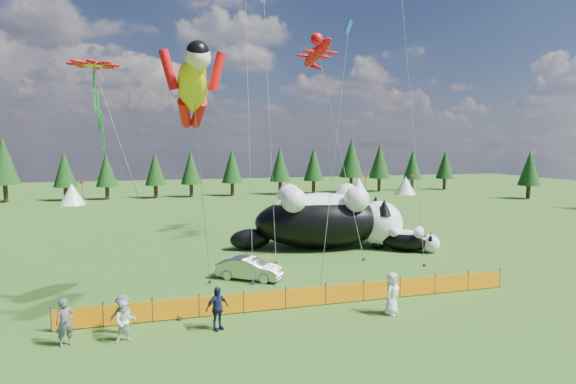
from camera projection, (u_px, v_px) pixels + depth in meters
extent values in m
plane|color=#10370A|center=(289.00, 288.00, 24.29)|extent=(160.00, 160.00, 0.00)
cylinder|color=#262626|center=(51.00, 319.00, 18.47)|extent=(0.06, 0.06, 1.10)
cylinder|color=#262626|center=(103.00, 315.00, 19.00)|extent=(0.06, 0.06, 1.10)
cylinder|color=#262626|center=(152.00, 310.00, 19.52)|extent=(0.06, 0.06, 1.10)
cylinder|color=#262626|center=(199.00, 306.00, 20.05)|extent=(0.06, 0.06, 1.10)
cylinder|color=#262626|center=(243.00, 302.00, 20.57)|extent=(0.06, 0.06, 1.10)
cylinder|color=#262626|center=(285.00, 298.00, 21.10)|extent=(0.06, 0.06, 1.10)
cylinder|color=#262626|center=(326.00, 294.00, 21.62)|extent=(0.06, 0.06, 1.10)
cylinder|color=#262626|center=(364.00, 290.00, 22.14)|extent=(0.06, 0.06, 1.10)
cylinder|color=#262626|center=(400.00, 287.00, 22.67)|extent=(0.06, 0.06, 1.10)
cylinder|color=#262626|center=(435.00, 284.00, 23.19)|extent=(0.06, 0.06, 1.10)
cylinder|color=#262626|center=(468.00, 281.00, 23.72)|extent=(0.06, 0.06, 1.10)
cylinder|color=#262626|center=(500.00, 278.00, 24.24)|extent=(0.06, 0.06, 1.10)
cube|color=orange|center=(78.00, 318.00, 18.74)|extent=(2.00, 0.04, 0.90)
cube|color=orange|center=(128.00, 313.00, 19.26)|extent=(2.00, 0.04, 0.90)
cube|color=orange|center=(176.00, 309.00, 19.79)|extent=(2.00, 0.04, 0.90)
cube|color=orange|center=(222.00, 305.00, 20.31)|extent=(2.00, 0.04, 0.90)
cube|color=orange|center=(265.00, 301.00, 20.84)|extent=(2.00, 0.04, 0.90)
cube|color=orange|center=(306.00, 297.00, 21.36)|extent=(2.00, 0.04, 0.90)
cube|color=orange|center=(345.00, 293.00, 21.89)|extent=(2.00, 0.04, 0.90)
cube|color=orange|center=(382.00, 290.00, 22.41)|extent=(2.00, 0.04, 0.90)
cube|color=orange|center=(418.00, 286.00, 22.94)|extent=(2.00, 0.04, 0.90)
cube|color=orange|center=(451.00, 283.00, 23.46)|extent=(2.00, 0.04, 0.90)
cube|color=orange|center=(484.00, 280.00, 23.99)|extent=(2.00, 0.04, 0.90)
ellipsoid|color=black|center=(320.00, 222.00, 33.61)|extent=(10.41, 6.11, 3.92)
ellipsoid|color=white|center=(320.00, 209.00, 33.51)|extent=(7.83, 4.43, 2.39)
sphere|color=white|center=(379.00, 224.00, 34.10)|extent=(3.48, 3.48, 3.48)
sphere|color=#CF5064|center=(398.00, 223.00, 34.25)|extent=(0.49, 0.49, 0.49)
ellipsoid|color=black|center=(250.00, 239.00, 33.21)|extent=(3.25, 2.00, 1.52)
cone|color=black|center=(384.00, 207.00, 32.92)|extent=(1.22, 1.22, 1.22)
cone|color=black|center=(376.00, 204.00, 34.99)|extent=(1.22, 1.22, 1.22)
sphere|color=white|center=(347.00, 195.00, 35.06)|extent=(1.83, 1.83, 1.83)
sphere|color=white|center=(356.00, 199.00, 32.26)|extent=(1.83, 1.83, 1.83)
sphere|color=white|center=(289.00, 196.00, 34.60)|extent=(1.83, 1.83, 1.83)
sphere|color=white|center=(293.00, 200.00, 31.80)|extent=(1.83, 1.83, 1.83)
ellipsoid|color=black|center=(406.00, 241.00, 32.75)|extent=(4.02, 3.49, 1.48)
ellipsoid|color=white|center=(406.00, 236.00, 32.71)|extent=(3.00, 2.58, 0.90)
sphere|color=white|center=(430.00, 244.00, 32.21)|extent=(1.31, 1.31, 1.31)
sphere|color=#CF5064|center=(439.00, 244.00, 32.03)|extent=(0.18, 0.18, 0.18)
ellipsoid|color=black|center=(378.00, 245.00, 33.42)|extent=(1.27, 1.12, 0.57)
cone|color=black|center=(431.00, 237.00, 31.78)|extent=(0.46, 0.46, 0.46)
cone|color=black|center=(431.00, 235.00, 32.52)|extent=(0.46, 0.46, 0.46)
sphere|color=white|center=(419.00, 231.00, 32.89)|extent=(0.69, 0.69, 0.69)
sphere|color=white|center=(419.00, 233.00, 31.88)|extent=(0.69, 0.69, 0.69)
sphere|color=white|center=(395.00, 229.00, 33.44)|extent=(0.69, 0.69, 0.69)
sphere|color=white|center=(394.00, 232.00, 32.43)|extent=(0.69, 0.69, 0.69)
imported|color=#AEADB2|center=(250.00, 268.00, 25.81)|extent=(3.92, 3.16, 1.25)
imported|color=#525156|center=(65.00, 322.00, 17.21)|extent=(0.78, 0.64, 1.84)
imported|color=silver|center=(125.00, 321.00, 17.53)|extent=(0.84, 0.53, 1.67)
imported|color=#151F3C|center=(217.00, 308.00, 18.70)|extent=(1.21, 0.96, 1.84)
imported|color=#525156|center=(123.00, 314.00, 18.28)|extent=(1.19, 0.92, 1.65)
imported|color=silver|center=(392.00, 293.00, 20.40)|extent=(1.13, 1.08, 1.95)
cylinder|color=#595959|center=(202.00, 196.00, 22.26)|extent=(0.03, 0.03, 11.03)
cube|color=#262626|center=(210.00, 282.00, 25.08)|extent=(0.15, 0.15, 0.16)
cylinder|color=#595959|center=(338.00, 146.00, 33.15)|extent=(0.03, 0.03, 17.17)
cube|color=#262626|center=(364.00, 259.00, 29.98)|extent=(0.15, 0.15, 0.16)
cylinder|color=#595959|center=(133.00, 179.00, 21.77)|extent=(0.03, 0.03, 14.04)
cube|color=#262626|center=(180.00, 318.00, 19.79)|extent=(0.15, 0.15, 0.16)
cube|color=green|center=(95.00, 110.00, 24.00)|extent=(0.19, 0.19, 4.22)
cylinder|color=#595959|center=(249.00, 114.00, 26.85)|extent=(0.03, 0.03, 19.78)
cube|color=#262626|center=(253.00, 283.00, 24.86)|extent=(0.15, 0.15, 0.16)
cylinder|color=#595959|center=(410.00, 98.00, 31.23)|extent=(0.03, 0.03, 22.98)
cube|color=#262626|center=(424.00, 265.00, 28.53)|extent=(0.15, 0.15, 0.16)
cylinder|color=#595959|center=(334.00, 160.00, 22.89)|extent=(0.03, 0.03, 13.79)
cube|color=#262626|center=(319.00, 296.00, 22.77)|extent=(0.15, 0.15, 0.16)
cylinder|color=#595959|center=(269.00, 118.00, 31.97)|extent=(0.03, 0.03, 20.48)
cube|color=#262626|center=(276.00, 262.00, 29.21)|extent=(0.15, 0.15, 0.16)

